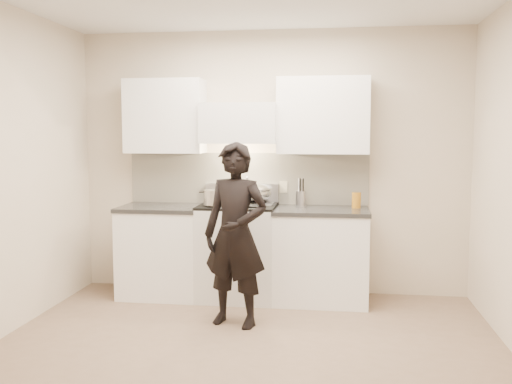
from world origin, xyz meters
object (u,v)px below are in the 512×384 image
at_px(counter_right, 321,255).
at_px(person, 236,235).
at_px(wok, 255,193).
at_px(utensil_crock, 301,197).
at_px(stove, 238,251).

relative_size(counter_right, person, 0.58).
distance_m(counter_right, wok, 0.91).
height_order(utensil_crock, person, person).
height_order(wok, utensil_crock, wok).
distance_m(stove, person, 0.88).
height_order(counter_right, utensil_crock, utensil_crock).
xyz_separation_m(stove, person, (0.12, -0.81, 0.31)).
relative_size(utensil_crock, person, 0.18).
bearing_deg(counter_right, utensil_crock, 139.04).
xyz_separation_m(counter_right, person, (-0.71, -0.81, 0.33)).
bearing_deg(counter_right, wok, 167.88).
relative_size(stove, wok, 2.24).
height_order(stove, utensil_crock, utensil_crock).
xyz_separation_m(counter_right, wok, (-0.67, 0.14, 0.59)).
height_order(counter_right, person, person).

